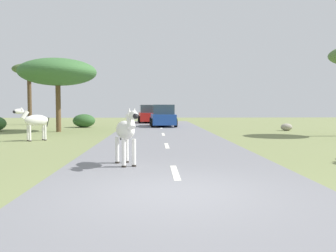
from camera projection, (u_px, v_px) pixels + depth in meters
ground_plane at (172, 194)px, 7.01m from camera, size 90.00×90.00×0.00m
road at (181, 193)px, 7.01m from camera, size 6.00×64.00×0.05m
lane_markings at (186, 205)px, 6.02m from camera, size 0.16×56.00×0.01m
zebra_0 at (126, 131)px, 10.03m from camera, size 0.85×1.63×1.60m
zebra_1 at (34, 121)px, 17.56m from camera, size 1.51×1.24×1.64m
car_0 at (163, 116)px, 29.08m from camera, size 2.18×4.42×1.74m
car_1 at (149, 114)px, 35.55m from camera, size 2.28×4.46×1.74m
tree_0 at (58, 72)px, 23.54m from camera, size 5.00×5.00×4.77m
tree_3 at (29, 71)px, 32.51m from camera, size 2.88×2.88×5.48m
bush_2 at (84, 121)px, 28.62m from camera, size 1.74×1.57×1.04m
rock_0 at (287, 127)px, 24.80m from camera, size 0.79×0.59×0.49m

